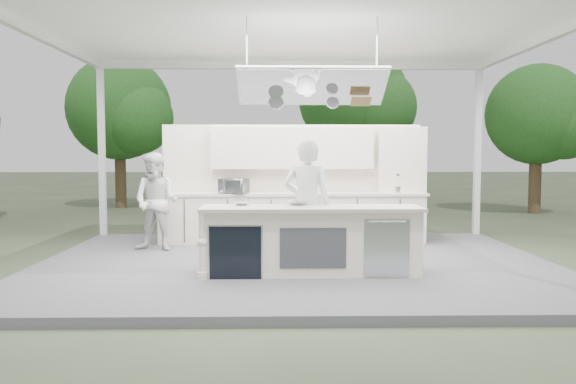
{
  "coord_description": "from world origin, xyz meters",
  "views": [
    {
      "loc": [
        -0.28,
        -8.75,
        1.83
      ],
      "look_at": [
        -0.11,
        0.4,
        1.19
      ],
      "focal_mm": 35.0,
      "sensor_mm": 36.0,
      "label": 1
    }
  ],
  "objects_px": {
    "demo_island": "(310,240)",
    "back_counter": "(292,217)",
    "head_chef": "(307,204)",
    "sous_chef": "(156,202)"
  },
  "relations": [
    {
      "from": "back_counter",
      "to": "demo_island",
      "type": "bearing_deg",
      "value": -86.37
    },
    {
      "from": "demo_island",
      "to": "head_chef",
      "type": "distance_m",
      "value": 0.62
    },
    {
      "from": "back_counter",
      "to": "head_chef",
      "type": "distance_m",
      "value": 2.47
    },
    {
      "from": "demo_island",
      "to": "sous_chef",
      "type": "bearing_deg",
      "value": 142.84
    },
    {
      "from": "back_counter",
      "to": "sous_chef",
      "type": "height_order",
      "value": "sous_chef"
    },
    {
      "from": "back_counter",
      "to": "head_chef",
      "type": "relative_size",
      "value": 2.66
    },
    {
      "from": "demo_island",
      "to": "back_counter",
      "type": "height_order",
      "value": "same"
    },
    {
      "from": "back_counter",
      "to": "sous_chef",
      "type": "xyz_separation_m",
      "value": [
        -2.4,
        -0.86,
        0.38
      ]
    },
    {
      "from": "demo_island",
      "to": "back_counter",
      "type": "relative_size",
      "value": 0.61
    },
    {
      "from": "back_counter",
      "to": "sous_chef",
      "type": "bearing_deg",
      "value": -160.23
    }
  ]
}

